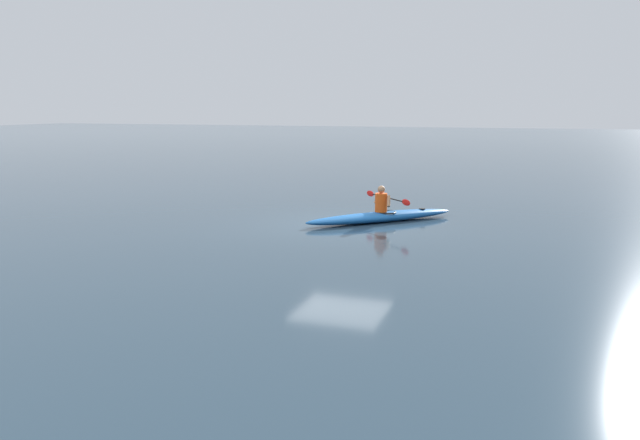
# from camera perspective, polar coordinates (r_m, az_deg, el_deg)

# --- Properties ---
(ground_plane) EXTENTS (160.00, 160.00, 0.00)m
(ground_plane) POSITION_cam_1_polar(r_m,az_deg,el_deg) (17.09, 2.04, -0.38)
(ground_plane) COLOR #283D4C
(kayak) EXTENTS (3.77, 3.73, 0.28)m
(kayak) POSITION_cam_1_polar(r_m,az_deg,el_deg) (17.51, 5.61, 0.31)
(kayak) COLOR #1959A5
(kayak) RESTS_ON ground
(kayaker) EXTENTS (1.64, 1.67, 0.74)m
(kayaker) POSITION_cam_1_polar(r_m,az_deg,el_deg) (17.44, 5.70, 1.80)
(kayaker) COLOR #E04C14
(kayaker) RESTS_ON kayak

